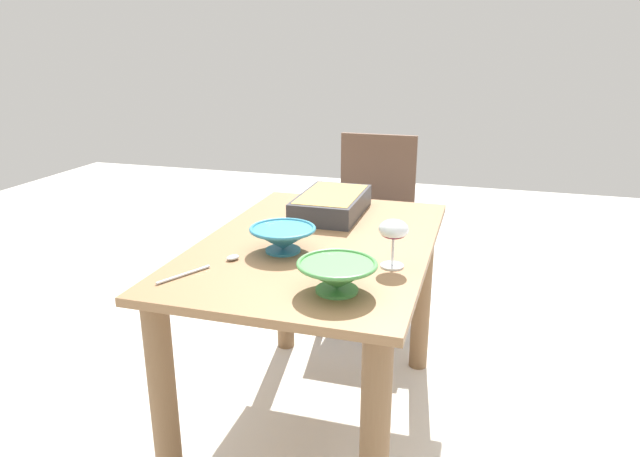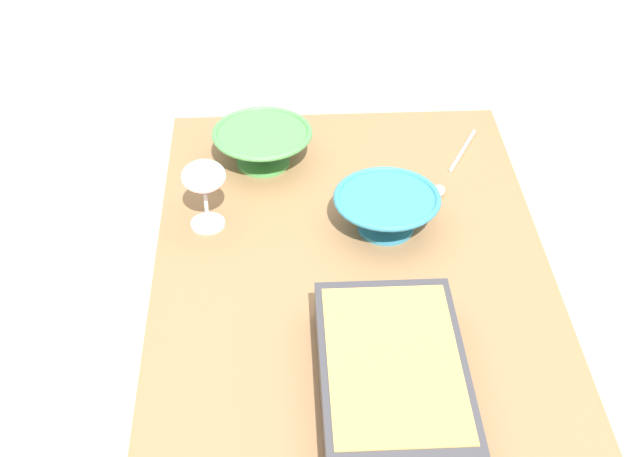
{
  "view_description": "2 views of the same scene",
  "coord_description": "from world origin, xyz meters",
  "px_view_note": "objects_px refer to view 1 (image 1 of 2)",
  "views": [
    {
      "loc": [
        1.75,
        0.53,
        1.37
      ],
      "look_at": [
        0.08,
        0.03,
        0.81
      ],
      "focal_mm": 31.96,
      "sensor_mm": 36.0,
      "label": 1
    },
    {
      "loc": [
        -1.39,
        0.13,
        1.9
      ],
      "look_at": [
        0.02,
        0.06,
        0.82
      ],
      "focal_mm": 53.31,
      "sensor_mm": 36.0,
      "label": 2
    }
  ],
  "objects_px": {
    "mixing_bowl": "(283,238)",
    "serving_spoon": "(215,264)",
    "wine_glass": "(394,232)",
    "small_bowl": "(337,275)",
    "casserole_dish": "(331,203)",
    "dining_table": "(317,287)",
    "chair": "(372,223)"
  },
  "relations": [
    {
      "from": "mixing_bowl",
      "to": "serving_spoon",
      "type": "relative_size",
      "value": 0.8
    },
    {
      "from": "wine_glass",
      "to": "small_bowl",
      "type": "bearing_deg",
      "value": -27.41
    },
    {
      "from": "mixing_bowl",
      "to": "casserole_dish",
      "type": "bearing_deg",
      "value": 175.23
    },
    {
      "from": "dining_table",
      "to": "chair",
      "type": "relative_size",
      "value": 1.25
    },
    {
      "from": "serving_spoon",
      "to": "chair",
      "type": "bearing_deg",
      "value": 169.65
    },
    {
      "from": "casserole_dish",
      "to": "mixing_bowl",
      "type": "xyz_separation_m",
      "value": [
        0.45,
        -0.04,
        0.0
      ]
    },
    {
      "from": "wine_glass",
      "to": "serving_spoon",
      "type": "height_order",
      "value": "wine_glass"
    },
    {
      "from": "dining_table",
      "to": "wine_glass",
      "type": "bearing_deg",
      "value": 60.53
    },
    {
      "from": "small_bowl",
      "to": "serving_spoon",
      "type": "height_order",
      "value": "small_bowl"
    },
    {
      "from": "mixing_bowl",
      "to": "dining_table",
      "type": "bearing_deg",
      "value": 149.19
    },
    {
      "from": "mixing_bowl",
      "to": "chair",
      "type": "bearing_deg",
      "value": 175.99
    },
    {
      "from": "casserole_dish",
      "to": "wine_glass",
      "type": "bearing_deg",
      "value": 33.76
    },
    {
      "from": "chair",
      "to": "mixing_bowl",
      "type": "relative_size",
      "value": 4.38
    },
    {
      "from": "chair",
      "to": "mixing_bowl",
      "type": "xyz_separation_m",
      "value": [
        1.08,
        -0.08,
        0.27
      ]
    },
    {
      "from": "mixing_bowl",
      "to": "serving_spoon",
      "type": "distance_m",
      "value": 0.24
    },
    {
      "from": "casserole_dish",
      "to": "small_bowl",
      "type": "bearing_deg",
      "value": 16.59
    },
    {
      "from": "dining_table",
      "to": "small_bowl",
      "type": "height_order",
      "value": "small_bowl"
    },
    {
      "from": "serving_spoon",
      "to": "casserole_dish",
      "type": "bearing_deg",
      "value": 163.01
    },
    {
      "from": "dining_table",
      "to": "casserole_dish",
      "type": "distance_m",
      "value": 0.39
    },
    {
      "from": "dining_table",
      "to": "serving_spoon",
      "type": "relative_size",
      "value": 4.39
    },
    {
      "from": "dining_table",
      "to": "small_bowl",
      "type": "relative_size",
      "value": 5.35
    },
    {
      "from": "mixing_bowl",
      "to": "small_bowl",
      "type": "relative_size",
      "value": 0.98
    },
    {
      "from": "dining_table",
      "to": "wine_glass",
      "type": "distance_m",
      "value": 0.43
    },
    {
      "from": "chair",
      "to": "mixing_bowl",
      "type": "height_order",
      "value": "chair"
    },
    {
      "from": "casserole_dish",
      "to": "mixing_bowl",
      "type": "bearing_deg",
      "value": -4.77
    },
    {
      "from": "dining_table",
      "to": "casserole_dish",
      "type": "height_order",
      "value": "casserole_dish"
    },
    {
      "from": "mixing_bowl",
      "to": "small_bowl",
      "type": "xyz_separation_m",
      "value": [
        0.25,
        0.25,
        0.0
      ]
    },
    {
      "from": "mixing_bowl",
      "to": "serving_spoon",
      "type": "bearing_deg",
      "value": -41.02
    },
    {
      "from": "casserole_dish",
      "to": "small_bowl",
      "type": "relative_size",
      "value": 1.81
    },
    {
      "from": "mixing_bowl",
      "to": "serving_spoon",
      "type": "height_order",
      "value": "mixing_bowl"
    },
    {
      "from": "wine_glass",
      "to": "casserole_dish",
      "type": "distance_m",
      "value": 0.58
    },
    {
      "from": "chair",
      "to": "casserole_dish",
      "type": "height_order",
      "value": "chair"
    }
  ]
}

